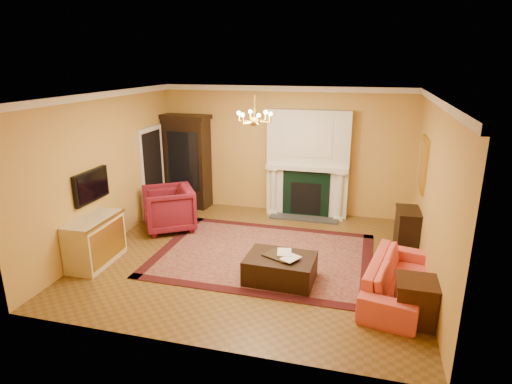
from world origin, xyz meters
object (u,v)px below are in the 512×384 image
(end_table, at_px, (415,302))
(console_table, at_px, (407,230))
(china_cabinet, at_px, (187,163))
(coral_sofa, at_px, (398,273))
(leather_ottoman, at_px, (280,268))
(commode, at_px, (95,241))
(pedestal_table, at_px, (179,209))
(wingback_armchair, at_px, (169,207))

(end_table, distance_m, console_table, 2.58)
(china_cabinet, distance_m, end_table, 6.51)
(coral_sofa, distance_m, console_table, 1.94)
(coral_sofa, xyz_separation_m, leather_ottoman, (-1.87, 0.02, -0.18))
(commode, height_order, coral_sofa, commode)
(china_cabinet, relative_size, pedestal_table, 3.50)
(wingback_armchair, bearing_deg, commode, -50.37)
(china_cabinet, height_order, console_table, china_cabinet)
(commode, relative_size, leather_ottoman, 1.03)
(wingback_armchair, distance_m, pedestal_table, 0.38)
(wingback_armchair, xyz_separation_m, commode, (-0.57, -1.83, -0.09))
(commode, distance_m, leather_ottoman, 3.39)
(wingback_armchair, bearing_deg, china_cabinet, 155.29)
(commode, bearing_deg, end_table, -6.82)
(china_cabinet, distance_m, leather_ottoman, 4.54)
(wingback_armchair, relative_size, console_table, 1.35)
(coral_sofa, bearing_deg, leather_ottoman, 100.39)
(wingback_armchair, bearing_deg, coral_sofa, 37.48)
(pedestal_table, xyz_separation_m, console_table, (4.86, -0.06, 0.02))
(console_table, height_order, leather_ottoman, console_table)
(coral_sofa, height_order, console_table, coral_sofa)
(console_table, bearing_deg, leather_ottoman, -141.63)
(pedestal_table, xyz_separation_m, end_table, (4.80, -2.64, -0.06))
(wingback_armchair, relative_size, commode, 0.90)
(commode, distance_m, coral_sofa, 5.25)
(china_cabinet, height_order, leather_ottoman, china_cabinet)
(end_table, bearing_deg, coral_sofa, 107.21)
(pedestal_table, relative_size, end_table, 1.02)
(end_table, bearing_deg, leather_ottoman, 161.82)
(pedestal_table, height_order, end_table, pedestal_table)
(coral_sofa, bearing_deg, console_table, 3.33)
(commode, bearing_deg, wingback_armchair, 70.90)
(pedestal_table, distance_m, leather_ottoman, 3.36)
(leather_ottoman, bearing_deg, commode, -174.27)
(pedestal_table, xyz_separation_m, commode, (-0.65, -2.16, 0.07))
(pedestal_table, relative_size, leather_ottoman, 0.56)
(china_cabinet, height_order, commode, china_cabinet)
(pedestal_table, distance_m, console_table, 4.86)
(end_table, bearing_deg, wingback_armchair, 154.70)
(wingback_armchair, distance_m, commode, 1.92)
(pedestal_table, bearing_deg, leather_ottoman, -35.67)
(pedestal_table, relative_size, console_table, 0.81)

